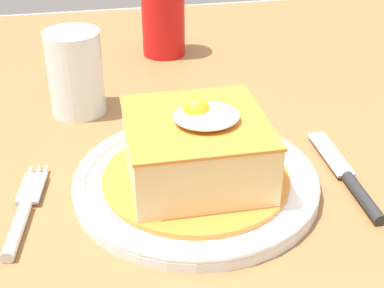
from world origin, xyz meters
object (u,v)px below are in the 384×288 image
object	(u,v)px
fork	(22,215)
soda_can	(161,16)
main_plate	(196,180)
knife	(353,184)
drinking_glass	(76,78)

from	to	relation	value
fork	soda_can	size ratio (longest dim) A/B	1.14
main_plate	fork	bearing A→B (deg)	-173.08
knife	main_plate	bearing A→B (deg)	168.52
main_plate	drinking_glass	world-z (taller)	drinking_glass
knife	drinking_glass	distance (m)	0.35
knife	soda_can	world-z (taller)	soda_can
knife	fork	bearing A→B (deg)	178.05
fork	knife	world-z (taller)	same
fork	knife	size ratio (longest dim) A/B	0.86
main_plate	soda_can	size ratio (longest dim) A/B	1.98
drinking_glass	knife	bearing A→B (deg)	-40.38
soda_can	knife	bearing A→B (deg)	-71.54
fork	drinking_glass	world-z (taller)	drinking_glass
drinking_glass	soda_can	bearing A→B (deg)	53.29
drinking_glass	fork	bearing A→B (deg)	-104.64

